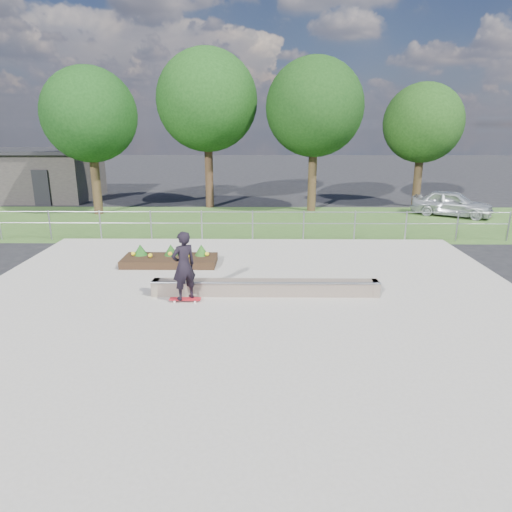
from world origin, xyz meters
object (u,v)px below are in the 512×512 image
Objects in this scene: skateboarder at (184,266)px; grind_ledge at (265,288)px; parked_car at (452,203)px; planter_bed at (170,259)px.

grind_ledge is at bearing 13.66° from skateboarder.
skateboarder is 16.42m from parked_car.
skateboarder is at bearing -72.74° from planter_bed.
grind_ledge is 14.67m from parked_car.
parked_car reaches higher than grind_ledge.
planter_bed is 0.79× the size of parked_car.
skateboarder is 0.49× the size of parked_car.
skateboarder is at bearing 166.14° from parked_car.
planter_bed is 3.49m from skateboarder.
planter_bed is at bearing 138.07° from grind_ledge.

